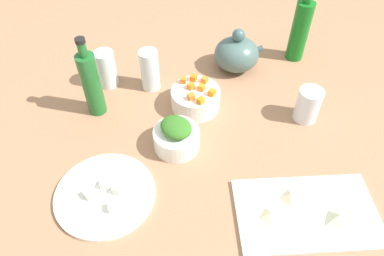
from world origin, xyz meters
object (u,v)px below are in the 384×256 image
object	(u,v)px
plate_tofu	(105,194)
bottle_1	(300,30)
bowl_carrots	(196,99)
drinking_glass_0	(106,69)
drinking_glass_1	(308,105)
cutting_board	(307,213)
bowl_greens	(177,139)
teapot	(237,54)
bottle_0	(91,83)
drinking_glass_2	(150,70)

from	to	relation	value
plate_tofu	bottle_1	bearing A→B (deg)	43.62
bowl_carrots	drinking_glass_0	size ratio (longest dim) A/B	1.20
drinking_glass_1	bowl_carrots	bearing A→B (deg)	170.26
cutting_board	drinking_glass_0	distance (cm)	74.33
drinking_glass_1	drinking_glass_0	bearing A→B (deg)	164.40
bowl_greens	bowl_carrots	xyz separation A→B (cm)	(5.76, 16.22, 0.20)
plate_tofu	bowl_carrots	world-z (taller)	bowl_carrots
drinking_glass_1	teapot	bearing A→B (deg)	126.72
drinking_glass_0	drinking_glass_1	world-z (taller)	drinking_glass_0
drinking_glass_1	bottle_1	bearing A→B (deg)	83.80
plate_tofu	drinking_glass_0	size ratio (longest dim) A/B	2.02
teapot	drinking_glass_1	distance (cm)	31.07
cutting_board	bottle_0	bearing A→B (deg)	146.36
cutting_board	bottle_1	xyz separation A→B (cm)	(10.54, 63.79, 10.59)
bowl_carrots	bottle_0	xyz separation A→B (cm)	(-30.43, -1.04, 7.74)
bowl_greens	drinking_glass_1	distance (cm)	40.39
cutting_board	bottle_0	distance (cm)	68.56
teapot	bottle_0	distance (cm)	49.61
bottle_1	drinking_glass_2	distance (cm)	53.34
drinking_glass_1	drinking_glass_2	distance (cm)	50.08
bowl_greens	drinking_glass_2	xyz separation A→B (cm)	(-8.65, 26.11, 3.89)
cutting_board	bowl_carrots	distance (cm)	46.59
teapot	drinking_glass_1	world-z (taller)	teapot
bowl_greens	bottle_0	xyz separation A→B (cm)	(-24.68, 15.18, 7.93)
bottle_0	drinking_glass_0	world-z (taller)	bottle_0
plate_tofu	drinking_glass_2	world-z (taller)	drinking_glass_2
bowl_carrots	bottle_1	bearing A→B (deg)	34.62
plate_tofu	drinking_glass_0	world-z (taller)	drinking_glass_0
bowl_greens	teapot	size ratio (longest dim) A/B	0.77
plate_tofu	drinking_glass_1	distance (cm)	63.08
plate_tofu	bottle_0	world-z (taller)	bottle_0
drinking_glass_0	bowl_carrots	bearing A→B (deg)	-21.99
teapot	bottle_1	world-z (taller)	bottle_1
bowl_greens	bottle_0	size ratio (longest dim) A/B	0.50
drinking_glass_1	plate_tofu	bearing A→B (deg)	-154.97
bowl_greens	bowl_carrots	distance (cm)	17.22
bowl_carrots	teapot	xyz separation A→B (cm)	(14.59, 19.20, 2.82)
drinking_glass_0	drinking_glass_1	size ratio (longest dim) A/B	1.18
bowl_carrots	bottle_0	bearing A→B (deg)	-178.04
plate_tofu	teapot	size ratio (longest dim) A/B	1.51
cutting_board	bowl_greens	bearing A→B (deg)	144.84
plate_tofu	bottle_0	size ratio (longest dim) A/B	0.98
bowl_carrots	teapot	distance (cm)	24.28
cutting_board	plate_tofu	world-z (taller)	plate_tofu
cutting_board	bottle_1	bearing A→B (deg)	80.62
bottle_0	bottle_1	bearing A→B (deg)	21.41
teapot	drinking_glass_0	distance (cm)	43.86
drinking_glass_0	drinking_glass_2	bearing A→B (deg)	-6.66
cutting_board	plate_tofu	bearing A→B (deg)	172.82
bottle_1	cutting_board	bearing A→B (deg)	-99.38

